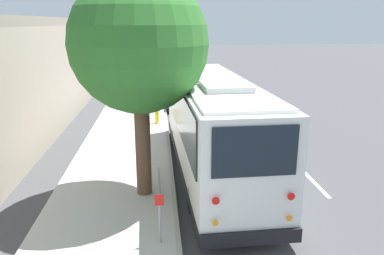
{
  "coord_description": "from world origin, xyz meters",
  "views": [
    {
      "loc": [
        -12.98,
        2.53,
        5.38
      ],
      "look_at": [
        1.41,
        1.21,
        1.3
      ],
      "focal_mm": 35.0,
      "sensor_mm": 36.0,
      "label": 1
    }
  ],
  "objects_px": {
    "sign_post_far": "(159,185)",
    "fire_hydrant": "(157,116)",
    "sign_post_near": "(160,218)",
    "parked_sedan_black": "(169,64)",
    "shuttle_bus": "(213,121)",
    "parked_sedan_navy": "(178,82)",
    "street_tree": "(139,34)",
    "parked_sedan_blue": "(180,98)",
    "parked_sedan_gray": "(173,71)"
  },
  "relations": [
    {
      "from": "shuttle_bus",
      "to": "sign_post_far",
      "type": "distance_m",
      "value": 3.4
    },
    {
      "from": "parked_sedan_navy",
      "to": "sign_post_near",
      "type": "bearing_deg",
      "value": -179.96
    },
    {
      "from": "parked_sedan_blue",
      "to": "street_tree",
      "type": "bearing_deg",
      "value": 172.41
    },
    {
      "from": "shuttle_bus",
      "to": "parked_sedan_blue",
      "type": "bearing_deg",
      "value": 0.65
    },
    {
      "from": "parked_sedan_gray",
      "to": "street_tree",
      "type": "height_order",
      "value": "street_tree"
    },
    {
      "from": "shuttle_bus",
      "to": "sign_post_near",
      "type": "bearing_deg",
      "value": 155.26
    },
    {
      "from": "parked_sedan_black",
      "to": "fire_hydrant",
      "type": "bearing_deg",
      "value": 176.62
    },
    {
      "from": "shuttle_bus",
      "to": "parked_sedan_navy",
      "type": "bearing_deg",
      "value": -1.12
    },
    {
      "from": "parked_sedan_gray",
      "to": "parked_sedan_black",
      "type": "distance_m",
      "value": 6.78
    },
    {
      "from": "street_tree",
      "to": "fire_hydrant",
      "type": "bearing_deg",
      "value": -2.82
    },
    {
      "from": "parked_sedan_blue",
      "to": "sign_post_far",
      "type": "distance_m",
      "value": 13.77
    },
    {
      "from": "parked_sedan_blue",
      "to": "street_tree",
      "type": "xyz_separation_m",
      "value": [
        -12.92,
        1.91,
        4.46
      ]
    },
    {
      "from": "parked_sedan_blue",
      "to": "street_tree",
      "type": "distance_m",
      "value": 13.8
    },
    {
      "from": "street_tree",
      "to": "sign_post_far",
      "type": "xyz_separation_m",
      "value": [
        -0.78,
        -0.47,
        -4.34
      ]
    },
    {
      "from": "shuttle_bus",
      "to": "street_tree",
      "type": "distance_m",
      "value": 4.27
    },
    {
      "from": "parked_sedan_blue",
      "to": "parked_sedan_black",
      "type": "bearing_deg",
      "value": 0.9
    },
    {
      "from": "parked_sedan_navy",
      "to": "parked_sedan_black",
      "type": "relative_size",
      "value": 0.99
    },
    {
      "from": "shuttle_bus",
      "to": "parked_sedan_navy",
      "type": "xyz_separation_m",
      "value": [
        17.99,
        0.27,
        -1.38
      ]
    },
    {
      "from": "fire_hydrant",
      "to": "parked_sedan_black",
      "type": "bearing_deg",
      "value": -3.32
    },
    {
      "from": "parked_sedan_blue",
      "to": "parked_sedan_gray",
      "type": "bearing_deg",
      "value": 0.08
    },
    {
      "from": "parked_sedan_blue",
      "to": "sign_post_far",
      "type": "bearing_deg",
      "value": 174.83
    },
    {
      "from": "parked_sedan_blue",
      "to": "fire_hydrant",
      "type": "relative_size",
      "value": 5.29
    },
    {
      "from": "parked_sedan_blue",
      "to": "parked_sedan_navy",
      "type": "height_order",
      "value": "parked_sedan_navy"
    },
    {
      "from": "parked_sedan_blue",
      "to": "parked_sedan_black",
      "type": "relative_size",
      "value": 0.92
    },
    {
      "from": "parked_sedan_navy",
      "to": "shuttle_bus",
      "type": "bearing_deg",
      "value": -174.85
    },
    {
      "from": "parked_sedan_gray",
      "to": "shuttle_bus",
      "type": "bearing_deg",
      "value": 177.7
    },
    {
      "from": "parked_sedan_black",
      "to": "fire_hydrant",
      "type": "height_order",
      "value": "parked_sedan_black"
    },
    {
      "from": "sign_post_far",
      "to": "fire_hydrant",
      "type": "relative_size",
      "value": 1.34
    },
    {
      "from": "parked_sedan_black",
      "to": "sign_post_near",
      "type": "bearing_deg",
      "value": 177.74
    },
    {
      "from": "parked_sedan_black",
      "to": "street_tree",
      "type": "bearing_deg",
      "value": 176.75
    },
    {
      "from": "parked_sedan_navy",
      "to": "parked_sedan_black",
      "type": "bearing_deg",
      "value": 5.4
    },
    {
      "from": "parked_sedan_blue",
      "to": "sign_post_far",
      "type": "relative_size",
      "value": 3.94
    },
    {
      "from": "parked_sedan_black",
      "to": "sign_post_far",
      "type": "bearing_deg",
      "value": 177.6
    },
    {
      "from": "parked_sedan_blue",
      "to": "sign_post_near",
      "type": "bearing_deg",
      "value": 175.65
    },
    {
      "from": "parked_sedan_blue",
      "to": "sign_post_far",
      "type": "xyz_separation_m",
      "value": [
        -13.69,
        1.44,
        0.12
      ]
    },
    {
      "from": "sign_post_near",
      "to": "parked_sedan_black",
      "type": "bearing_deg",
      "value": -2.2
    },
    {
      "from": "shuttle_bus",
      "to": "sign_post_near",
      "type": "distance_m",
      "value": 5.18
    },
    {
      "from": "parked_sedan_navy",
      "to": "sign_post_near",
      "type": "xyz_separation_m",
      "value": [
        -22.65,
        1.68,
        0.23
      ]
    },
    {
      "from": "sign_post_far",
      "to": "fire_hydrant",
      "type": "bearing_deg",
      "value": 0.39
    },
    {
      "from": "street_tree",
      "to": "parked_sedan_black",
      "type": "bearing_deg",
      "value": -3.2
    },
    {
      "from": "sign_post_near",
      "to": "shuttle_bus",
      "type": "bearing_deg",
      "value": -22.75
    },
    {
      "from": "parked_sedan_gray",
      "to": "sign_post_near",
      "type": "xyz_separation_m",
      "value": [
        -29.87,
        1.62,
        0.2
      ]
    },
    {
      "from": "parked_sedan_gray",
      "to": "sign_post_near",
      "type": "height_order",
      "value": "sign_post_near"
    },
    {
      "from": "parked_sedan_blue",
      "to": "street_tree",
      "type": "relative_size",
      "value": 0.59
    },
    {
      "from": "shuttle_bus",
      "to": "parked_sedan_gray",
      "type": "xyz_separation_m",
      "value": [
        25.21,
        0.34,
        -1.34
      ]
    },
    {
      "from": "parked_sedan_navy",
      "to": "sign_post_far",
      "type": "bearing_deg",
      "value": 179.59
    },
    {
      "from": "parked_sedan_black",
      "to": "street_tree",
      "type": "relative_size",
      "value": 0.64
    },
    {
      "from": "parked_sedan_black",
      "to": "sign_post_far",
      "type": "distance_m",
      "value": 34.49
    },
    {
      "from": "parked_sedan_navy",
      "to": "parked_sedan_blue",
      "type": "bearing_deg",
      "value": -177.79
    },
    {
      "from": "parked_sedan_black",
      "to": "shuttle_bus",
      "type": "bearing_deg",
      "value": -179.08
    }
  ]
}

